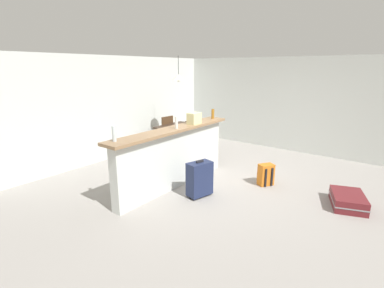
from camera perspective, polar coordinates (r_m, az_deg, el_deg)
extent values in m
cube|color=gray|center=(5.83, 6.08, -7.56)|extent=(13.00, 13.00, 0.05)
cube|color=silver|center=(7.50, -14.05, 7.27)|extent=(6.60, 0.10, 2.50)
cube|color=silver|center=(8.32, 15.73, 7.89)|extent=(0.10, 6.00, 2.50)
cube|color=silver|center=(5.37, -3.61, -3.02)|extent=(2.80, 0.20, 1.09)
cube|color=#93704C|center=(5.23, -3.71, 2.94)|extent=(2.96, 0.40, 0.05)
cylinder|color=silver|center=(4.40, -15.39, 1.99)|extent=(0.06, 0.06, 0.24)
cylinder|color=silver|center=(5.15, -3.17, 4.33)|extent=(0.06, 0.06, 0.23)
cylinder|color=#9E661E|center=(6.20, 4.20, 6.07)|extent=(0.06, 0.06, 0.21)
cube|color=beige|center=(5.60, 0.42, 5.19)|extent=(0.26, 0.18, 0.22)
cube|color=#332319|center=(7.47, -2.74, 3.54)|extent=(1.10, 0.80, 0.04)
cylinder|color=#332319|center=(6.98, -3.17, -0.42)|extent=(0.06, 0.06, 0.70)
cylinder|color=#332319|center=(7.72, 1.57, 1.12)|extent=(0.06, 0.06, 0.70)
cylinder|color=#332319|center=(7.42, -7.16, 0.44)|extent=(0.06, 0.06, 0.70)
cylinder|color=#332319|center=(8.13, -2.31, 1.83)|extent=(0.06, 0.06, 0.70)
cube|color=#4C331E|center=(7.16, 0.90, 0.68)|extent=(0.47, 0.47, 0.04)
cube|color=#4C331E|center=(7.23, -0.04, 2.94)|extent=(0.40, 0.11, 0.48)
cylinder|color=#4C331E|center=(7.00, 0.80, -1.57)|extent=(0.04, 0.04, 0.41)
cylinder|color=#4C331E|center=(7.21, 2.69, -1.09)|extent=(0.04, 0.04, 0.41)
cylinder|color=#4C331E|center=(7.24, -0.90, -1.02)|extent=(0.04, 0.04, 0.41)
cylinder|color=#4C331E|center=(7.44, 0.99, -0.57)|extent=(0.04, 0.04, 0.41)
cube|color=#4C331E|center=(8.01, -5.78, 2.16)|extent=(0.43, 0.43, 0.04)
cube|color=#4C331E|center=(7.83, -4.95, 3.82)|extent=(0.40, 0.07, 0.48)
cylinder|color=#4C331E|center=(8.28, -5.66, 0.99)|extent=(0.04, 0.04, 0.41)
cylinder|color=#4C331E|center=(8.08, -7.34, 0.58)|extent=(0.04, 0.04, 0.41)
cylinder|color=#4C331E|center=(8.05, -4.13, 0.62)|extent=(0.04, 0.04, 0.41)
cylinder|color=#4C331E|center=(7.84, -5.83, 0.19)|extent=(0.04, 0.04, 0.41)
cylinder|color=black|center=(7.29, -2.77, 15.49)|extent=(0.01, 0.01, 0.47)
cone|color=white|center=(7.29, -2.74, 13.26)|extent=(0.34, 0.34, 0.14)
sphere|color=white|center=(7.29, -2.73, 12.63)|extent=(0.07, 0.07, 0.07)
cube|color=maroon|center=(5.39, 28.88, -9.87)|extent=(0.80, 0.68, 0.22)
cube|color=gray|center=(5.39, 28.88, -9.87)|extent=(0.82, 0.70, 0.02)
cube|color=#2D2D33|center=(5.76, 28.15, -8.21)|extent=(0.19, 0.22, 0.02)
cube|color=orange|center=(5.71, 14.64, -5.98)|extent=(0.33, 0.30, 0.42)
cube|color=#AB5918|center=(5.82, 13.98, -6.30)|extent=(0.22, 0.17, 0.19)
cube|color=black|center=(5.68, 15.78, -6.40)|extent=(0.04, 0.04, 0.36)
cube|color=black|center=(5.60, 14.61, -6.62)|extent=(0.04, 0.04, 0.36)
cube|color=#1E284C|center=(5.01, 1.54, -6.98)|extent=(0.49, 0.34, 0.60)
cylinder|color=black|center=(5.03, -0.20, -10.65)|extent=(0.07, 0.04, 0.06)
cylinder|color=black|center=(5.25, 3.15, -9.54)|extent=(0.07, 0.04, 0.06)
cube|color=#232328|center=(4.90, 1.57, -3.52)|extent=(0.15, 0.07, 0.04)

